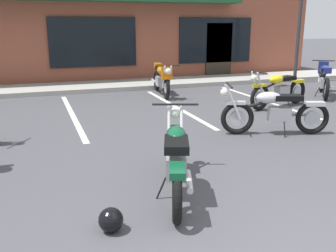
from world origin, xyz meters
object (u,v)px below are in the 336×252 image
at_px(motorcycle_foreground_classic, 176,158).
at_px(helmet_on_pavement, 111,220).
at_px(motorcycle_red_sportbike, 162,78).
at_px(motorcycle_silver_naked, 274,111).
at_px(motorcycle_black_cruiser, 324,78).
at_px(motorcycle_blue_standard, 279,89).

xyz_separation_m(motorcycle_foreground_classic, helmet_on_pavement, (-0.96, -0.65, -0.33)).
relative_size(motorcycle_red_sportbike, motorcycle_silver_naked, 1.04).
height_order(motorcycle_foreground_classic, motorcycle_red_sportbike, same).
xyz_separation_m(motorcycle_red_sportbike, motorcycle_black_cruiser, (4.53, -1.61, 0.00)).
height_order(motorcycle_silver_naked, helmet_on_pavement, motorcycle_silver_naked).
xyz_separation_m(motorcycle_red_sportbike, motorcycle_silver_naked, (0.69, -4.66, -0.07)).
bearing_deg(motorcycle_foreground_classic, motorcycle_red_sportbike, 72.76).
bearing_deg(motorcycle_black_cruiser, helmet_on_pavement, -143.50).
bearing_deg(motorcycle_blue_standard, motorcycle_silver_naked, -127.15).
bearing_deg(helmet_on_pavement, motorcycle_foreground_classic, 34.13).
bearing_deg(motorcycle_silver_naked, motorcycle_blue_standard, 52.85).
distance_m(motorcycle_red_sportbike, helmet_on_pavement, 7.78).
bearing_deg(motorcycle_black_cruiser, motorcycle_silver_naked, -141.60).
relative_size(motorcycle_foreground_classic, motorcycle_red_sportbike, 0.96).
distance_m(motorcycle_foreground_classic, motorcycle_silver_naked, 3.29).
xyz_separation_m(motorcycle_black_cruiser, motorcycle_silver_naked, (-3.84, -3.04, -0.07)).
distance_m(motorcycle_foreground_classic, motorcycle_red_sportbike, 6.83).
xyz_separation_m(motorcycle_black_cruiser, helmet_on_pavement, (-7.51, -5.56, -0.40)).
relative_size(motorcycle_red_sportbike, helmet_on_pavement, 8.10).
height_order(motorcycle_foreground_classic, helmet_on_pavement, motorcycle_foreground_classic).
relative_size(motorcycle_silver_naked, helmet_on_pavement, 7.80).
xyz_separation_m(motorcycle_foreground_classic, motorcycle_silver_naked, (2.71, 1.86, 0.00)).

